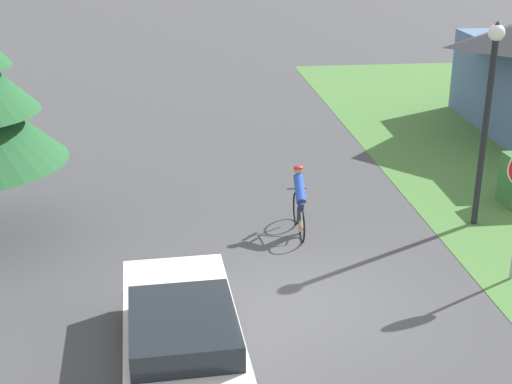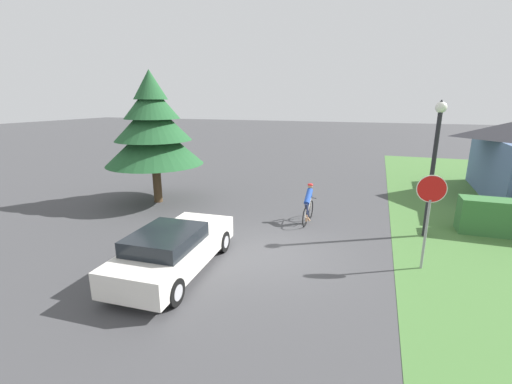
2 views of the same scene
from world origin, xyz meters
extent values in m
plane|color=#424244|center=(0.00, 0.00, 0.00)|extent=(140.00, 140.00, 0.00)
cube|color=silver|center=(-2.22, -1.93, 0.59)|extent=(1.99, 4.58, 0.67)
cube|color=black|center=(-2.20, -2.37, 1.13)|extent=(1.65, 2.07, 0.40)
cylinder|color=black|center=(-3.06, -0.44, 0.33)|extent=(0.33, 0.68, 0.66)
cylinder|color=#ADADB2|center=(-3.06, -0.44, 0.33)|extent=(0.33, 0.40, 0.38)
cylinder|color=black|center=(-1.54, -0.36, 0.33)|extent=(0.33, 0.68, 0.66)
cylinder|color=#ADADB2|center=(-1.54, -0.36, 0.33)|extent=(0.33, 0.40, 0.38)
torus|color=black|center=(0.48, 2.71, 0.36)|extent=(0.06, 0.76, 0.76)
torus|color=black|center=(0.51, 3.70, 0.36)|extent=(0.06, 0.76, 0.76)
cylinder|color=beige|center=(0.49, 2.96, 0.51)|extent=(0.04, 0.17, 0.57)
cylinder|color=beige|center=(0.50, 3.32, 0.56)|extent=(0.06, 0.62, 0.67)
cylinder|color=beige|center=(0.50, 3.26, 0.84)|extent=(0.06, 0.74, 0.12)
cylinder|color=beige|center=(0.49, 2.87, 0.30)|extent=(0.05, 0.33, 0.16)
cylinder|color=beige|center=(0.48, 2.80, 0.58)|extent=(0.04, 0.21, 0.44)
cylinder|color=beige|center=(0.51, 3.66, 0.62)|extent=(0.04, 0.12, 0.52)
cylinder|color=black|center=(0.51, 3.62, 0.88)|extent=(0.44, 0.04, 0.02)
ellipsoid|color=black|center=(0.49, 2.89, 0.81)|extent=(0.09, 0.20, 0.05)
cylinder|color=#262D4C|center=(0.49, 2.88, 0.63)|extent=(0.12, 0.25, 0.47)
cylinder|color=#262D4C|center=(0.49, 3.04, 0.55)|extent=(0.12, 0.25, 0.62)
cylinder|color=tan|center=(0.49, 2.95, 0.26)|extent=(0.08, 0.08, 0.30)
cylinder|color=tan|center=(0.54, 3.11, 0.17)|extent=(0.17, 0.08, 0.21)
cylinder|color=#264CB2|center=(0.50, 3.16, 1.06)|extent=(0.24, 0.69, 0.59)
cylinder|color=#264CB2|center=(0.51, 3.39, 1.06)|extent=(0.08, 0.25, 0.35)
cylinder|color=#264CB2|center=(0.51, 3.67, 1.06)|extent=(0.08, 0.25, 0.35)
sphere|color=tan|center=(0.50, 3.44, 1.40)|extent=(0.19, 0.19, 0.19)
ellipsoid|color=red|center=(0.50, 3.44, 1.45)|extent=(0.22, 0.18, 0.12)
cylinder|color=black|center=(4.64, 3.16, 2.12)|extent=(0.14, 0.14, 4.25)
sphere|color=white|center=(4.64, 3.16, 4.41)|extent=(0.36, 0.36, 0.36)
cone|color=black|center=(4.64, 3.16, 4.59)|extent=(0.21, 0.21, 0.14)
camera|label=1|loc=(-2.18, -11.39, 6.71)|focal=50.00mm
camera|label=2|loc=(2.77, -9.43, 4.62)|focal=24.00mm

